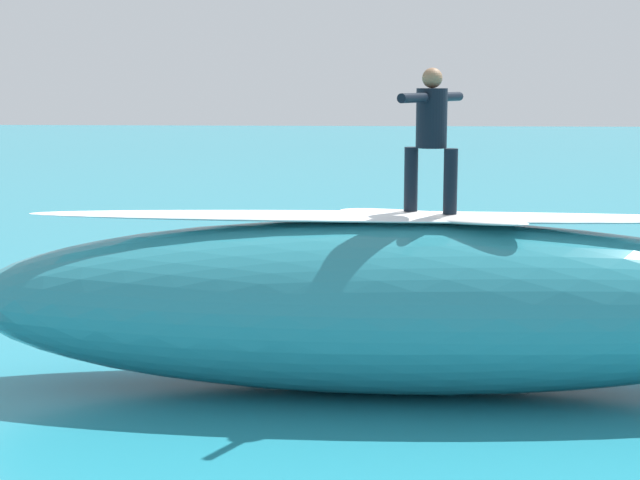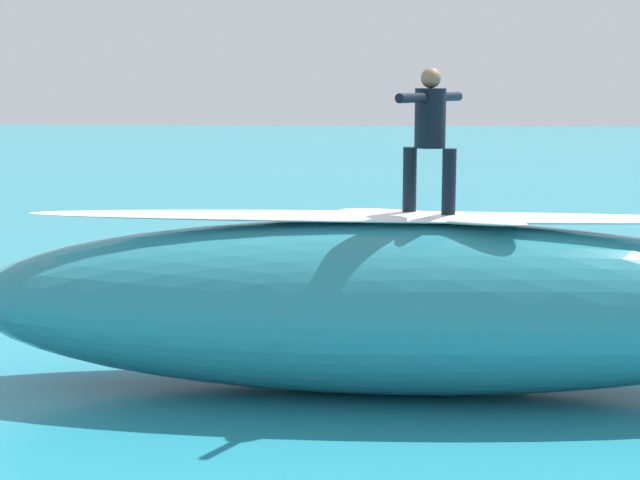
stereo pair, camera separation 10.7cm
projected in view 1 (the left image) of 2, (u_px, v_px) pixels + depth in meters
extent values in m
plane|color=teal|center=(382.00, 341.00, 12.57)|extent=(120.00, 120.00, 0.00)
ellipsoid|color=teal|center=(391.00, 306.00, 10.46)|extent=(9.15, 2.19, 1.83)
ellipsoid|color=white|center=(392.00, 217.00, 10.31)|extent=(7.77, 0.80, 0.08)
ellipsoid|color=silver|center=(430.00, 217.00, 10.28)|extent=(2.14, 1.45, 0.09)
cylinder|color=black|center=(411.00, 179.00, 10.33)|extent=(0.14, 0.14, 0.67)
cylinder|color=black|center=(450.00, 181.00, 10.10)|extent=(0.14, 0.14, 0.67)
cylinder|color=black|center=(432.00, 118.00, 10.12)|extent=(0.43, 0.43, 0.61)
sphere|color=#936B4C|center=(432.00, 78.00, 10.05)|extent=(0.21, 0.21, 0.21)
cylinder|color=black|center=(414.00, 98.00, 9.72)|extent=(0.34, 0.53, 0.10)
cylinder|color=black|center=(449.00, 97.00, 10.45)|extent=(0.34, 0.53, 0.10)
ellipsoid|color=silver|center=(239.00, 312.00, 13.99)|extent=(2.18, 1.79, 0.07)
cylinder|color=black|center=(239.00, 300.00, 13.97)|extent=(0.78, 0.68, 0.27)
sphere|color=#936B4C|center=(268.00, 293.00, 14.21)|extent=(0.19, 0.19, 0.19)
cylinder|color=black|center=(197.00, 313.00, 13.53)|extent=(0.59, 0.48, 0.12)
cylinder|color=black|center=(191.00, 311.00, 13.66)|extent=(0.59, 0.48, 0.12)
ellipsoid|color=white|center=(514.00, 311.00, 13.86)|extent=(1.07, 1.04, 0.16)
ellipsoid|color=white|center=(508.00, 361.00, 11.49)|extent=(0.70, 0.71, 0.10)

